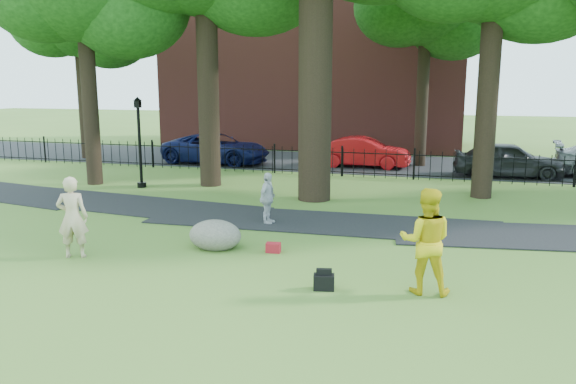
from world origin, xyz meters
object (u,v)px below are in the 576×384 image
(boulder, at_px, (215,233))
(lamppost, at_px, (140,143))
(man, at_px, (426,241))
(red_sedan, at_px, (364,152))
(woman, at_px, (72,217))

(boulder, bearing_deg, lamppost, 131.82)
(man, xyz_separation_m, lamppost, (-10.89, 8.16, 0.66))
(man, relative_size, red_sedan, 0.47)
(woman, height_order, man, man)
(woman, relative_size, red_sedan, 0.44)
(red_sedan, bearing_deg, woman, 165.67)
(woman, height_order, red_sedan, woman)
(boulder, xyz_separation_m, lamppost, (-5.90, 6.59, 1.30))
(woman, height_order, boulder, woman)
(woman, height_order, lamppost, lamppost)
(boulder, relative_size, lamppost, 0.38)
(lamppost, bearing_deg, red_sedan, 42.15)
(man, xyz_separation_m, red_sedan, (-3.54, 15.59, -0.31))
(red_sedan, bearing_deg, lamppost, 136.33)
(man, distance_m, lamppost, 13.62)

